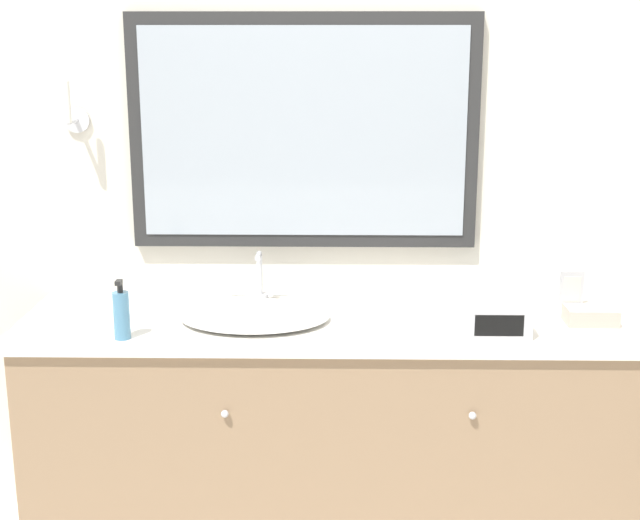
% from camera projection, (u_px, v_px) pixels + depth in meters
% --- Properties ---
extents(wall_back, '(8.00, 0.18, 2.55)m').
position_uv_depth(wall_back, '(346.00, 180.00, 3.20)').
color(wall_back, silver).
rests_on(wall_back, ground_plane).
extents(vanity_counter, '(2.18, 0.62, 0.87)m').
position_uv_depth(vanity_counter, '(347.00, 437.00, 3.08)').
color(vanity_counter, '#937556').
rests_on(vanity_counter, ground_plane).
extents(sink_basin, '(0.50, 0.43, 0.19)m').
position_uv_depth(sink_basin, '(255.00, 314.00, 2.95)').
color(sink_basin, white).
rests_on(sink_basin, vanity_counter).
extents(soap_bottle, '(0.05, 0.05, 0.19)m').
position_uv_depth(soap_bottle, '(121.00, 314.00, 2.76)').
color(soap_bottle, teal).
rests_on(soap_bottle, vanity_counter).
extents(appliance_box, '(0.21, 0.15, 0.10)m').
position_uv_depth(appliance_box, '(495.00, 318.00, 2.81)').
color(appliance_box, '#BCBCC1').
rests_on(appliance_box, vanity_counter).
extents(picture_frame, '(0.08, 0.01, 0.12)m').
position_uv_depth(picture_frame, '(571.00, 289.00, 3.10)').
color(picture_frame, '#B2B2B7').
rests_on(picture_frame, vanity_counter).
extents(hand_towel_near_sink, '(0.17, 0.10, 0.05)m').
position_uv_depth(hand_towel_near_sink, '(591.00, 316.00, 2.91)').
color(hand_towel_near_sink, '#B7A899').
rests_on(hand_towel_near_sink, vanity_counter).
extents(hand_towel_far_corner, '(0.18, 0.11, 0.03)m').
position_uv_depth(hand_towel_far_corner, '(489.00, 300.00, 3.12)').
color(hand_towel_far_corner, '#A8B7C6').
rests_on(hand_towel_far_corner, vanity_counter).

